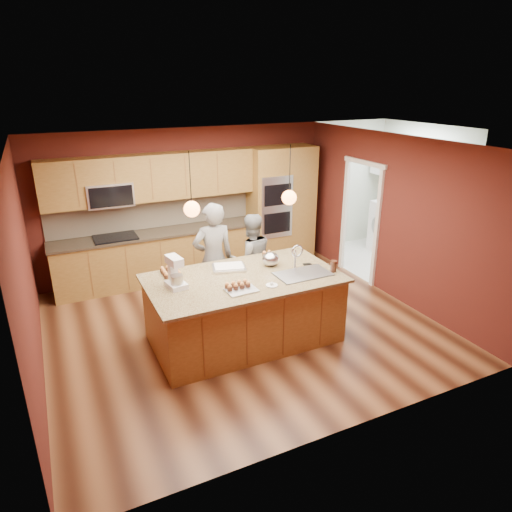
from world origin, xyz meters
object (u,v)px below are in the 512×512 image
person_left (213,259)px  stand_mixer (175,274)px  person_right (251,260)px  island (245,308)px  mixing_bowl (270,259)px

person_left → stand_mixer: person_left is taller
person_right → stand_mixer: (-1.49, -0.89, 0.38)m
person_right → stand_mixer: person_right is taller
island → person_right: bearing=60.9°
person_left → mixing_bowl: bearing=129.6°
person_left → stand_mixer: size_ratio=4.28×
person_left → island: bearing=96.9°
person_left → mixing_bowl: (0.60, -0.77, 0.17)m
person_right → mixing_bowl: person_right is taller
person_right → stand_mixer: size_ratio=3.68×
stand_mixer → island: bearing=-14.3°
mixing_bowl → person_right: bearing=86.9°
mixing_bowl → stand_mixer: bearing=-175.0°
stand_mixer → mixing_bowl: 1.45m
island → person_right: size_ratio=1.71×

